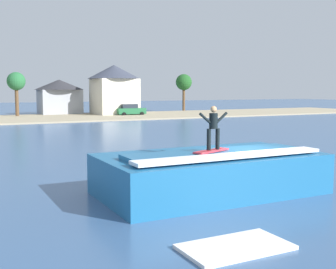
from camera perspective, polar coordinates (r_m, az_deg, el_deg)
The scene contains 11 objects.
ground_plane at distance 17.73m, azimuth 10.24°, elevation -7.35°, with size 260.00×260.00×0.00m, color #375984.
wave_crest at distance 16.95m, azimuth 5.67°, elevation -5.06°, with size 8.55×4.54×1.75m.
surfboard at distance 16.15m, azimuth 5.78°, elevation -2.17°, with size 1.79×1.04×0.06m.
surfer at distance 16.17m, azimuth 6.04°, elevation 1.22°, with size 1.24×0.32×1.64m.
shoreline_bank at distance 62.16m, azimuth -17.24°, elevation 2.05°, with size 120.00×17.39×0.19m.
car_far_shore at distance 66.90m, azimuth -5.07°, elevation 3.29°, with size 4.53×2.27×1.86m.
house_gabled_white at distance 69.46m, azimuth -7.16°, elevation 6.24°, with size 8.39×8.39×7.98m.
house_small_cottage at distance 72.18m, azimuth -14.22°, elevation 5.13°, with size 7.89×7.89×5.69m.
tree_tall_bare at distance 67.18m, azimuth -19.51°, elevation 6.54°, with size 2.68×2.68×6.63m.
tree_short_bushy at distance 80.09m, azimuth 2.11°, elevation 6.87°, with size 2.98×2.98×6.94m.
whitewater_patch at distance 11.48m, azimuth 8.92°, elevation -14.53°, with size 2.81×1.56×0.10m.
Camera 1 is at (-10.49, -13.71, 4.06)m, focal length 45.90 mm.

